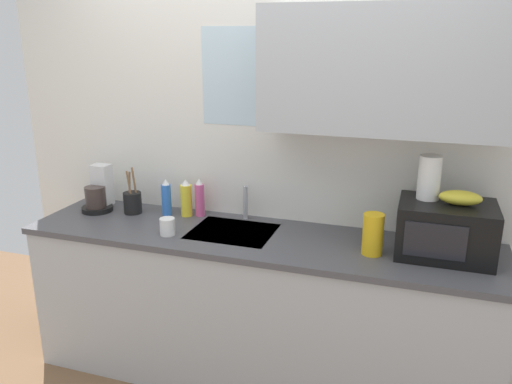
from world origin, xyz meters
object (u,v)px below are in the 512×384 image
(microwave, at_px, (445,230))
(dish_soap_bottle_blue, at_px, (166,198))
(dish_soap_bottle_yellow, at_px, (186,199))
(mug_white, at_px, (167,227))
(utensil_crock, at_px, (133,202))
(banana_bunch, at_px, (460,198))
(coffee_maker, at_px, (99,194))
(dish_soap_bottle_pink, at_px, (200,198))
(cereal_canister, at_px, (373,234))
(paper_towel_roll, at_px, (429,177))

(microwave, distance_m, dish_soap_bottle_blue, 1.60)
(microwave, distance_m, dish_soap_bottle_yellow, 1.48)
(mug_white, xyz_separation_m, utensil_crock, (-0.37, 0.26, 0.02))
(banana_bunch, distance_m, mug_white, 1.52)
(microwave, height_order, banana_bunch, banana_bunch)
(microwave, relative_size, coffee_maker, 1.64)
(dish_soap_bottle_pink, relative_size, mug_white, 2.45)
(cereal_canister, bearing_deg, dish_soap_bottle_blue, 170.71)
(dish_soap_bottle_pink, distance_m, dish_soap_bottle_yellow, 0.08)
(utensil_crock, bearing_deg, cereal_canister, -6.60)
(microwave, distance_m, paper_towel_roll, 0.27)
(dish_soap_bottle_pink, bearing_deg, dish_soap_bottle_yellow, -160.38)
(paper_towel_roll, bearing_deg, dish_soap_bottle_yellow, 176.82)
(dish_soap_bottle_pink, relative_size, utensil_crock, 0.80)
(paper_towel_roll, distance_m, dish_soap_bottle_pink, 1.33)
(banana_bunch, relative_size, cereal_canister, 0.95)
(coffee_maker, bearing_deg, microwave, -1.68)
(banana_bunch, relative_size, mug_white, 2.11)
(banana_bunch, relative_size, dish_soap_bottle_pink, 0.86)
(dish_soap_bottle_yellow, bearing_deg, dish_soap_bottle_blue, -170.11)
(paper_towel_roll, bearing_deg, microwave, -27.38)
(microwave, height_order, utensil_crock, utensil_crock)
(microwave, xyz_separation_m, paper_towel_roll, (-0.10, 0.05, 0.24))
(dish_soap_bottle_pink, height_order, cereal_canister, dish_soap_bottle_pink)
(banana_bunch, relative_size, coffee_maker, 0.71)
(paper_towel_roll, xyz_separation_m, dish_soap_bottle_yellow, (-1.37, 0.08, -0.27))
(banana_bunch, xyz_separation_m, cereal_canister, (-0.39, -0.10, -0.20))
(banana_bunch, bearing_deg, mug_white, -172.71)
(dish_soap_bottle_pink, xyz_separation_m, mug_white, (-0.04, -0.34, -0.06))
(dish_soap_bottle_pink, bearing_deg, utensil_crock, -168.59)
(dish_soap_bottle_pink, relative_size, dish_soap_bottle_blue, 1.03)
(microwave, relative_size, utensil_crock, 1.58)
(banana_bunch, xyz_separation_m, dish_soap_bottle_pink, (-1.44, 0.15, -0.20))
(dish_soap_bottle_yellow, bearing_deg, mug_white, -83.46)
(banana_bunch, relative_size, paper_towel_roll, 0.91)
(banana_bunch, height_order, coffee_maker, banana_bunch)
(microwave, bearing_deg, paper_towel_roll, 152.62)
(microwave, xyz_separation_m, utensil_crock, (-1.81, 0.07, -0.06))
(microwave, bearing_deg, utensil_crock, 177.74)
(dish_soap_bottle_yellow, height_order, dish_soap_bottle_blue, dish_soap_bottle_yellow)
(cereal_canister, distance_m, utensil_crock, 1.48)
(paper_towel_roll, xyz_separation_m, utensil_crock, (-1.71, 0.02, -0.31))
(banana_bunch, xyz_separation_m, paper_towel_roll, (-0.15, 0.05, 0.08))
(coffee_maker, relative_size, utensil_crock, 0.96)
(microwave, distance_m, coffee_maker, 2.04)
(banana_bunch, bearing_deg, paper_towel_roll, 161.57)
(microwave, relative_size, banana_bunch, 2.30)
(cereal_canister, xyz_separation_m, utensil_crock, (-1.47, 0.17, -0.04))
(utensil_crock, bearing_deg, dish_soap_bottle_pink, 11.41)
(mug_white, bearing_deg, banana_bunch, 7.29)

